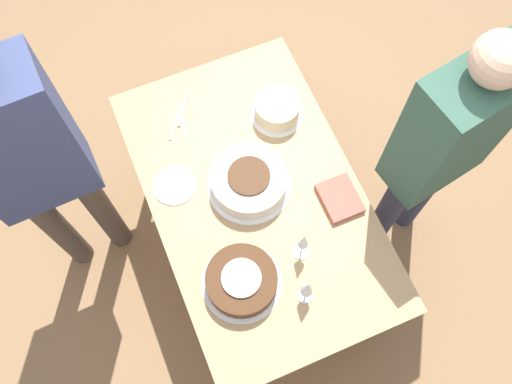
{
  "coord_description": "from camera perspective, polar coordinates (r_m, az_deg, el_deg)",
  "views": [
    {
      "loc": [
        0.81,
        -0.34,
        2.98
      ],
      "look_at": [
        0.0,
        0.0,
        0.81
      ],
      "focal_mm": 40.0,
      "sensor_mm": 36.0,
      "label": 1
    }
  ],
  "objects": [
    {
      "name": "napkin_stack",
      "position": [
        2.4,
        8.38,
        -0.63
      ],
      "size": [
        0.18,
        0.15,
        0.03
      ],
      "color": "#B75B4C",
      "rests_on": "dining_table"
    },
    {
      "name": "dessert_plate_left",
      "position": [
        2.43,
        -8.17,
        0.66
      ],
      "size": [
        0.18,
        0.18,
        0.01
      ],
      "color": "silver",
      "rests_on": "dining_table"
    },
    {
      "name": "cake_back_decorated",
      "position": [
        2.53,
        2.14,
        8.32
      ],
      "size": [
        0.24,
        0.24,
        0.1
      ],
      "color": "white",
      "rests_on": "dining_table"
    },
    {
      "name": "person_watching",
      "position": [
        2.34,
        18.14,
        4.46
      ],
      "size": [
        0.29,
        0.43,
        1.65
      ],
      "rotation": [
        0.0,
        0.0,
        -1.4
      ],
      "color": "#2D334C",
      "rests_on": "ground_plane"
    },
    {
      "name": "fork_pile",
      "position": [
        2.57,
        -7.54,
        7.36
      ],
      "size": [
        0.21,
        0.16,
        0.01
      ],
      "color": "silver",
      "rests_on": "dining_table"
    },
    {
      "name": "person_cutting",
      "position": [
        2.26,
        -21.67,
        2.95
      ],
      "size": [
        0.24,
        0.41,
        1.78
      ],
      "rotation": [
        0.0,
        0.0,
        1.62
      ],
      "color": "#4C4238",
      "rests_on": "ground_plane"
    },
    {
      "name": "wine_glass_far",
      "position": [
        2.15,
        5.18,
        -9.56
      ],
      "size": [
        0.06,
        0.06,
        0.2
      ],
      "color": "silver",
      "rests_on": "dining_table"
    },
    {
      "name": "cake_front_chocolate",
      "position": [
        2.24,
        -1.45,
        -8.87
      ],
      "size": [
        0.32,
        0.32,
        0.1
      ],
      "color": "white",
      "rests_on": "dining_table"
    },
    {
      "name": "cake_center_white",
      "position": [
        2.37,
        -0.7,
        1.13
      ],
      "size": [
        0.36,
        0.36,
        0.11
      ],
      "color": "white",
      "rests_on": "dining_table"
    },
    {
      "name": "dining_table",
      "position": [
        2.51,
        -0.0,
        -1.48
      ],
      "size": [
        1.41,
        0.86,
        0.76
      ],
      "color": "tan",
      "rests_on": "ground_plane"
    },
    {
      "name": "wine_glass_near",
      "position": [
        2.19,
        4.78,
        -4.99
      ],
      "size": [
        0.07,
        0.07,
        0.21
      ],
      "color": "silver",
      "rests_on": "dining_table"
    },
    {
      "name": "ground_plane",
      "position": [
        3.11,
        -0.0,
        -5.61
      ],
      "size": [
        12.0,
        12.0,
        0.0
      ],
      "primitive_type": "plane",
      "color": "#8E6B47"
    }
  ]
}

